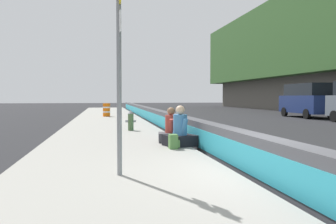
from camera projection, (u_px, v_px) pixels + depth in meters
ground_plane at (261, 180)px, 6.59m from camera, size 160.00×160.00×0.00m
sidewalk_strip at (121, 183)px, 6.10m from camera, size 80.00×4.40×0.14m
jersey_barrier at (262, 158)px, 6.57m from camera, size 76.00×0.45×0.85m
route_sign_post at (119, 63)px, 6.34m from camera, size 0.44×0.09×3.60m
fire_hydrant at (131, 120)px, 14.83m from camera, size 0.26×0.46×0.88m
seated_person_foreground at (180, 133)px, 10.20m from camera, size 0.95×1.03×1.19m
seated_person_middle at (171, 131)px, 11.07m from camera, size 0.78×0.88×1.11m
backpack at (174, 142)px, 9.65m from camera, size 0.32×0.28×0.40m
construction_barrel at (107, 110)px, 25.26m from camera, size 0.54×0.54×0.95m
parked_car_fourth at (307, 100)px, 26.10m from camera, size 5.17×2.24×2.56m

